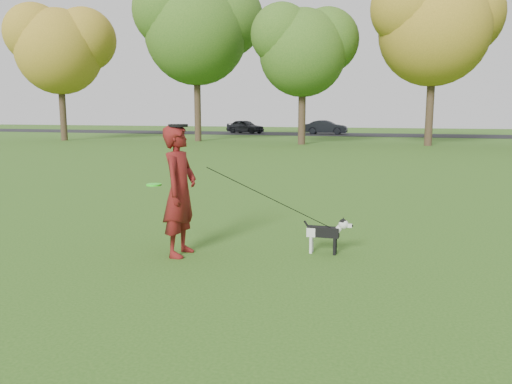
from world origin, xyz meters
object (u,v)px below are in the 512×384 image
(dog, at_px, (327,231))
(car_mid, at_px, (326,127))
(man, at_px, (180,191))
(car_left, at_px, (245,126))

(dog, height_order, car_mid, car_mid)
(man, distance_m, dog, 2.36)
(man, xyz_separation_m, car_left, (-11.48, 40.32, -0.33))
(dog, distance_m, car_mid, 40.04)
(man, distance_m, car_left, 41.92)
(man, bearing_deg, dog, -72.84)
(man, bearing_deg, car_left, 15.58)
(man, relative_size, car_mid, 0.51)
(car_left, bearing_deg, car_mid, -71.21)
(car_left, xyz_separation_m, car_mid, (7.98, 0.00, -0.01))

